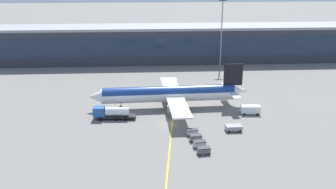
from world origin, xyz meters
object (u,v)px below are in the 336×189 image
object	(u,v)px
baggage_cart_1	(200,144)
baggage_cart_3	(192,132)
baggage_cart_2	(196,138)
crew_van	(251,109)
fuel_tanker	(112,113)
pushback_tug	(234,127)
baggage_cart_0	(204,150)
main_airliner	(170,94)

from	to	relation	value
baggage_cart_1	baggage_cart_3	size ratio (longest dim) A/B	1.00
baggage_cart_2	crew_van	bearing A→B (deg)	43.14
fuel_tanker	baggage_cart_1	world-z (taller)	fuel_tanker
fuel_tanker	baggage_cart_3	distance (m)	22.45
pushback_tug	baggage_cart_1	xyz separation A→B (m)	(-9.39, -8.20, -0.07)
baggage_cart_0	baggage_cart_1	distance (m)	3.20
baggage_cart_1	baggage_cart_3	bearing A→B (deg)	97.51
crew_van	baggage_cart_2	bearing A→B (deg)	-136.86
baggage_cart_0	crew_van	bearing A→B (deg)	54.15
fuel_tanker	baggage_cart_0	distance (m)	29.32
pushback_tug	baggage_cart_1	bearing A→B (deg)	-138.86
baggage_cart_3	pushback_tug	bearing A→B (deg)	10.29
main_airliner	pushback_tug	bearing A→B (deg)	-50.12
baggage_cart_0	baggage_cart_3	size ratio (longest dim) A/B	1.00
crew_van	baggage_cart_2	xyz separation A→B (m)	(-16.78, -15.72, -0.53)
fuel_tanker	baggage_cart_1	xyz separation A→B (m)	(20.22, -17.64, -0.96)
pushback_tug	baggage_cart_3	size ratio (longest dim) A/B	1.37
fuel_tanker	baggage_cart_2	distance (m)	24.54
fuel_tanker	baggage_cart_0	world-z (taller)	fuel_tanker
pushback_tug	baggage_cart_2	xyz separation A→B (m)	(-9.81, -5.03, -0.07)
fuel_tanker	baggage_cart_1	size ratio (longest dim) A/B	3.86
baggage_cart_2	main_airliner	bearing A→B (deg)	101.27
pushback_tug	baggage_cart_0	bearing A→B (deg)	-128.26
baggage_cart_1	fuel_tanker	bearing A→B (deg)	138.90
baggage_cart_2	baggage_cart_3	xyz separation A→B (m)	(-0.42, 3.17, 0.00)
baggage_cart_2	baggage_cart_3	size ratio (longest dim) A/B	1.00
crew_van	baggage_cart_3	distance (m)	21.29
baggage_cart_1	pushback_tug	bearing A→B (deg)	41.14
fuel_tanker	crew_van	xyz separation A→B (m)	(36.58, 1.25, -0.43)
pushback_tug	baggage_cart_2	size ratio (longest dim) A/B	1.37
baggage_cart_2	pushback_tug	bearing A→B (deg)	27.15
main_airliner	crew_van	world-z (taller)	main_airliner
main_airliner	crew_van	xyz separation A→B (m)	(21.16, -6.30, -2.72)
fuel_tanker	pushback_tug	distance (m)	31.09
pushback_tug	baggage_cart_3	xyz separation A→B (m)	(-10.23, -1.86, -0.07)
pushback_tug	baggage_cart_1	distance (m)	12.47
crew_van	baggage_cart_2	size ratio (longest dim) A/B	1.82
fuel_tanker	baggage_cart_2	world-z (taller)	fuel_tanker
crew_van	baggage_cart_1	distance (m)	24.99
main_airliner	baggage_cart_1	xyz separation A→B (m)	(4.81, -25.19, -3.25)
main_airliner	fuel_tanker	size ratio (longest dim) A/B	4.07
pushback_tug	baggage_cart_0	xyz separation A→B (m)	(-8.97, -11.37, -0.07)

